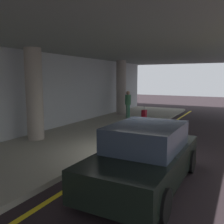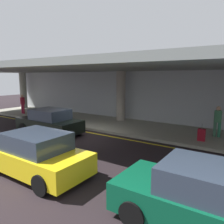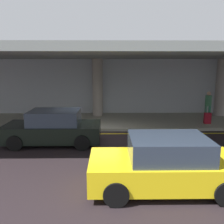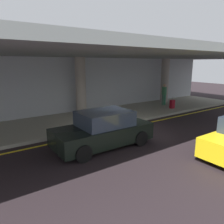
{
  "view_description": "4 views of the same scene",
  "coord_description": "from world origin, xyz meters",
  "px_view_note": "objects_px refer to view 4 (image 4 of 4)",
  "views": [
    {
      "loc": [
        -7.26,
        -2.98,
        2.63
      ],
      "look_at": [
        0.71,
        1.22,
        1.38
      ],
      "focal_mm": 39.51,
      "sensor_mm": 36.0,
      "label": 1
    },
    {
      "loc": [
        8.58,
        -9.54,
        3.4
      ],
      "look_at": [
        0.35,
        2.67,
        1.02
      ],
      "focal_mm": 35.25,
      "sensor_mm": 36.0,
      "label": 2
    },
    {
      "loc": [
        0.71,
        -11.15,
        3.4
      ],
      "look_at": [
        0.9,
        2.48,
        0.75
      ],
      "focal_mm": 38.62,
      "sensor_mm": 36.0,
      "label": 3
    },
    {
      "loc": [
        -6.19,
        -8.07,
        3.4
      ],
      "look_at": [
        0.35,
        1.32,
        0.78
      ],
      "focal_mm": 33.98,
      "sensor_mm": 36.0,
      "label": 4
    }
  ],
  "objects_px": {
    "support_column_center": "(165,81)",
    "suitcase_upright_primary": "(172,104)",
    "traveler_with_luggage": "(164,93)",
    "support_column_left_mid": "(81,86)",
    "car_black": "(103,130)"
  },
  "relations": [
    {
      "from": "support_column_center",
      "to": "traveler_with_luggage",
      "type": "distance_m",
      "value": 1.81
    },
    {
      "from": "support_column_center",
      "to": "traveler_with_luggage",
      "type": "relative_size",
      "value": 2.17
    },
    {
      "from": "support_column_center",
      "to": "suitcase_upright_primary",
      "type": "height_order",
      "value": "support_column_center"
    },
    {
      "from": "support_column_center",
      "to": "car_black",
      "type": "distance_m",
      "value": 11.14
    },
    {
      "from": "support_column_center",
      "to": "traveler_with_luggage",
      "type": "xyz_separation_m",
      "value": [
        -1.19,
        -1.06,
        -0.86
      ]
    },
    {
      "from": "suitcase_upright_primary",
      "to": "support_column_left_mid",
      "type": "bearing_deg",
      "value": 172.24
    },
    {
      "from": "support_column_left_mid",
      "to": "car_black",
      "type": "height_order",
      "value": "support_column_left_mid"
    },
    {
      "from": "traveler_with_luggage",
      "to": "suitcase_upright_primary",
      "type": "bearing_deg",
      "value": -71.86
    },
    {
      "from": "car_black",
      "to": "suitcase_upright_primary",
      "type": "relative_size",
      "value": 4.56
    },
    {
      "from": "support_column_left_mid",
      "to": "car_black",
      "type": "bearing_deg",
      "value": -107.61
    },
    {
      "from": "car_black",
      "to": "traveler_with_luggage",
      "type": "relative_size",
      "value": 2.44
    },
    {
      "from": "car_black",
      "to": "support_column_left_mid",
      "type": "bearing_deg",
      "value": -107.13
    },
    {
      "from": "support_column_left_mid",
      "to": "support_column_center",
      "type": "bearing_deg",
      "value": 0.0
    },
    {
      "from": "support_column_center",
      "to": "suitcase_upright_primary",
      "type": "relative_size",
      "value": 4.06
    },
    {
      "from": "support_column_center",
      "to": "traveler_with_luggage",
      "type": "height_order",
      "value": "support_column_center"
    }
  ]
}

